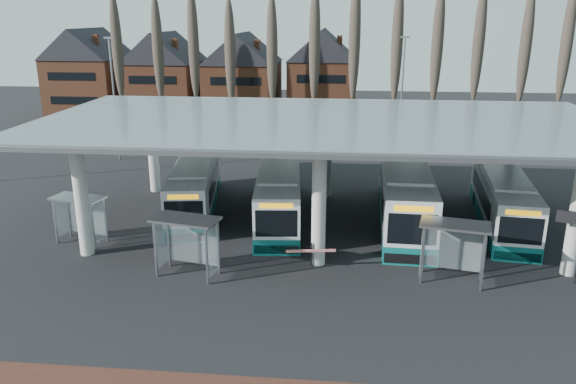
# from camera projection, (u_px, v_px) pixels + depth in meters

# --- Properties ---
(ground) EXTENTS (140.00, 140.00, 0.00)m
(ground) POSITION_uv_depth(u_px,v_px,m) (315.00, 286.00, 25.73)
(ground) COLOR black
(ground) RESTS_ON ground
(station_canopy) EXTENTS (32.00, 16.00, 6.34)m
(station_canopy) POSITION_uv_depth(u_px,v_px,m) (324.00, 130.00, 31.60)
(station_canopy) COLOR beige
(station_canopy) RESTS_ON ground
(poplar_row) EXTENTS (45.10, 1.10, 14.50)m
(poplar_row) POSITION_uv_depth(u_px,v_px,m) (334.00, 48.00, 54.38)
(poplar_row) COLOR #473D33
(poplar_row) RESTS_ON ground
(townhouse_row) EXTENTS (36.80, 10.30, 12.25)m
(townhouse_row) POSITION_uv_depth(u_px,v_px,m) (204.00, 67.00, 67.15)
(townhouse_row) COLOR brown
(townhouse_row) RESTS_ON ground
(lamp_post_a) EXTENTS (0.80, 0.16, 10.17)m
(lamp_post_a) POSITION_uv_depth(u_px,v_px,m) (114.00, 97.00, 46.68)
(lamp_post_a) COLOR slate
(lamp_post_a) RESTS_ON ground
(lamp_post_b) EXTENTS (0.80, 0.16, 10.17)m
(lamp_post_b) POSITION_uv_depth(u_px,v_px,m) (402.00, 94.00, 48.21)
(lamp_post_b) COLOR slate
(lamp_post_b) RESTS_ON ground
(bus_0) EXTENTS (4.02, 11.35, 3.09)m
(bus_0) POSITION_uv_depth(u_px,v_px,m) (195.00, 187.00, 35.51)
(bus_0) COLOR white
(bus_0) RESTS_ON ground
(bus_1) EXTENTS (3.48, 11.67, 3.20)m
(bus_1) POSITION_uv_depth(u_px,v_px,m) (279.00, 194.00, 34.06)
(bus_1) COLOR white
(bus_1) RESTS_ON ground
(bus_2) EXTENTS (3.24, 12.77, 3.52)m
(bus_2) POSITION_uv_depth(u_px,v_px,m) (405.00, 195.00, 33.32)
(bus_2) COLOR white
(bus_2) RESTS_ON ground
(bus_3) EXTENTS (3.55, 11.37, 3.11)m
(bus_3) POSITION_uv_depth(u_px,v_px,m) (502.00, 200.00, 32.98)
(bus_3) COLOR white
(bus_3) RESTS_ON ground
(shelter_0) EXTENTS (3.03, 1.97, 2.59)m
(shelter_0) POSITION_uv_depth(u_px,v_px,m) (81.00, 209.00, 30.25)
(shelter_0) COLOR gray
(shelter_0) RESTS_ON ground
(shelter_1) EXTENTS (3.37, 2.19, 2.88)m
(shelter_1) POSITION_uv_depth(u_px,v_px,m) (188.00, 233.00, 26.36)
(shelter_1) COLOR gray
(shelter_1) RESTS_ON ground
(shelter_2) EXTENTS (3.34, 2.15, 2.87)m
(shelter_2) POSITION_uv_depth(u_px,v_px,m) (454.00, 238.00, 25.73)
(shelter_2) COLOR gray
(shelter_2) RESTS_ON ground
(barrier) EXTENTS (2.39, 0.82, 1.20)m
(barrier) POSITION_uv_depth(u_px,v_px,m) (311.00, 252.00, 27.15)
(barrier) COLOR black
(barrier) RESTS_ON ground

